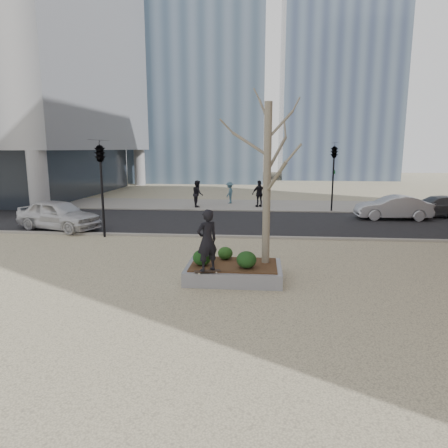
# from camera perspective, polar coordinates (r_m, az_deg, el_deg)

# --- Properties ---
(ground) EXTENTS (120.00, 120.00, 0.00)m
(ground) POSITION_cam_1_polar(r_m,az_deg,el_deg) (12.97, -3.05, -7.69)
(ground) COLOR #C1B58E
(ground) RESTS_ON ground
(street) EXTENTS (60.00, 8.00, 0.02)m
(street) POSITION_cam_1_polar(r_m,az_deg,el_deg) (22.62, 0.63, 0.31)
(street) COLOR black
(street) RESTS_ON ground
(far_sidewalk) EXTENTS (60.00, 6.00, 0.02)m
(far_sidewalk) POSITION_cam_1_polar(r_m,az_deg,el_deg) (29.52, 1.75, 2.75)
(far_sidewalk) COLOR gray
(far_sidewalk) RESTS_ON ground
(planter) EXTENTS (3.00, 2.00, 0.45)m
(planter) POSITION_cam_1_polar(r_m,az_deg,el_deg) (12.80, 1.40, -6.88)
(planter) COLOR gray
(planter) RESTS_ON ground
(planter_mulch) EXTENTS (2.70, 1.70, 0.04)m
(planter_mulch) POSITION_cam_1_polar(r_m,az_deg,el_deg) (12.73, 1.41, -5.83)
(planter_mulch) COLOR #382314
(planter_mulch) RESTS_ON planter
(sycamore_tree) EXTENTS (2.80, 2.80, 6.60)m
(sycamore_tree) POSITION_cam_1_polar(r_m,az_deg,el_deg) (12.48, 6.22, 9.26)
(sycamore_tree) COLOR gray
(sycamore_tree) RESTS_ON planter_mulch
(shrub_left) EXTENTS (0.58, 0.58, 0.49)m
(shrub_left) POSITION_cam_1_polar(r_m,az_deg,el_deg) (12.56, -3.16, -4.80)
(shrub_left) COLOR #103310
(shrub_left) RESTS_ON planter_mulch
(shrub_middle) EXTENTS (0.49, 0.49, 0.42)m
(shrub_middle) POSITION_cam_1_polar(r_m,az_deg,el_deg) (13.20, 0.19, -4.18)
(shrub_middle) COLOR #123B14
(shrub_middle) RESTS_ON planter_mulch
(shrub_right) EXTENTS (0.61, 0.61, 0.52)m
(shrub_right) POSITION_cam_1_polar(r_m,az_deg,el_deg) (12.27, 3.23, -5.11)
(shrub_right) COLOR #103314
(shrub_right) RESTS_ON planter_mulch
(skateboard) EXTENTS (0.80, 0.43, 0.08)m
(skateboard) POSITION_cam_1_polar(r_m,az_deg,el_deg) (11.96, -2.40, -6.84)
(skateboard) COLOR black
(skateboard) RESTS_ON planter
(skateboarder) EXTENTS (0.80, 0.76, 1.84)m
(skateboarder) POSITION_cam_1_polar(r_m,az_deg,el_deg) (11.70, -2.44, -2.36)
(skateboarder) COLOR black
(skateboarder) RESTS_ON skateboard
(police_car) EXTENTS (4.85, 3.15, 1.54)m
(police_car) POSITION_cam_1_polar(r_m,az_deg,el_deg) (22.00, -22.56, 1.24)
(police_car) COLOR silver
(police_car) RESTS_ON street
(car_silver) EXTENTS (4.21, 1.50, 1.38)m
(car_silver) POSITION_cam_1_polar(r_m,az_deg,el_deg) (25.34, 22.97, 2.19)
(car_silver) COLOR #AEAFB7
(car_silver) RESTS_ON street
(car_third) EXTENTS (4.42, 1.95, 1.26)m
(car_third) POSITION_cam_1_polar(r_m,az_deg,el_deg) (27.46, 28.05, 2.24)
(car_third) COLOR #545860
(car_third) RESTS_ON street
(pedestrian_a) EXTENTS (0.91, 1.05, 1.88)m
(pedestrian_a) POSITION_cam_1_polar(r_m,az_deg,el_deg) (28.34, -3.77, 4.34)
(pedestrian_a) COLOR black
(pedestrian_a) RESTS_ON far_sidewalk
(pedestrian_b) EXTENTS (0.82, 1.15, 1.61)m
(pedestrian_b) POSITION_cam_1_polar(r_m,az_deg,el_deg) (30.19, 0.80, 4.50)
(pedestrian_b) COLOR #3F6072
(pedestrian_b) RESTS_ON far_sidewalk
(pedestrian_c) EXTENTS (1.19, 0.88, 1.88)m
(pedestrian_c) POSITION_cam_1_polar(r_m,az_deg,el_deg) (28.43, 5.09, 4.34)
(pedestrian_c) COLOR black
(pedestrian_c) RESTS_ON far_sidewalk
(traffic_light_near) EXTENTS (0.60, 2.48, 4.50)m
(traffic_light_near) POSITION_cam_1_polar(r_m,az_deg,el_deg) (19.31, -17.03, 4.76)
(traffic_light_near) COLOR black
(traffic_light_near) RESTS_ON ground
(traffic_light_far) EXTENTS (0.60, 2.48, 4.50)m
(traffic_light_far) POSITION_cam_1_polar(r_m,az_deg,el_deg) (27.24, 15.31, 6.45)
(traffic_light_far) COLOR black
(traffic_light_far) RESTS_ON ground
(building_glass_a) EXTENTS (16.00, 16.00, 45.00)m
(building_glass_a) POSITION_cam_1_polar(r_m,az_deg,el_deg) (57.75, -3.12, 29.27)
(building_glass_a) COLOR slate
(building_glass_a) RESTS_ON ground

